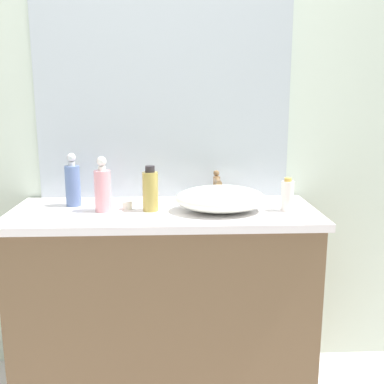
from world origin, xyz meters
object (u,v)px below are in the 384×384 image
(sink_basin, at_px, (221,199))
(perfume_bottle, at_px, (103,188))
(candle_jar, at_px, (127,205))
(soap_dispenser, at_px, (73,183))
(spray_can, at_px, (150,190))
(lotion_bottle, at_px, (287,195))

(sink_basin, relative_size, perfume_bottle, 1.65)
(sink_basin, height_order, candle_jar, sink_basin)
(soap_dispenser, bearing_deg, sink_basin, -10.83)
(spray_can, bearing_deg, sink_basin, -3.60)
(lotion_bottle, relative_size, candle_jar, 3.11)
(soap_dispenser, height_order, lotion_bottle, soap_dispenser)
(lotion_bottle, xyz_separation_m, candle_jar, (-0.68, 0.06, -0.05))
(lotion_bottle, relative_size, spray_can, 0.74)
(soap_dispenser, xyz_separation_m, spray_can, (0.34, -0.10, -0.01))
(candle_jar, bearing_deg, spray_can, -17.25)
(perfume_bottle, distance_m, candle_jar, 0.13)
(sink_basin, height_order, perfume_bottle, perfume_bottle)
(lotion_bottle, distance_m, perfume_bottle, 0.78)
(perfume_bottle, xyz_separation_m, spray_can, (0.20, -0.00, -0.01))
(perfume_bottle, bearing_deg, lotion_bottle, -2.00)
(spray_can, xyz_separation_m, candle_jar, (-0.10, 0.03, -0.07))
(spray_can, height_order, candle_jar, spray_can)
(perfume_bottle, bearing_deg, candle_jar, 17.87)
(sink_basin, relative_size, soap_dispenser, 1.64)
(spray_can, bearing_deg, candle_jar, 162.75)
(soap_dispenser, height_order, perfume_bottle, soap_dispenser)
(perfume_bottle, relative_size, candle_jar, 5.10)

